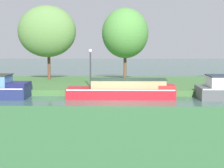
{
  "coord_description": "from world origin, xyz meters",
  "views": [
    {
      "loc": [
        0.24,
        -21.31,
        3.44
      ],
      "look_at": [
        -0.34,
        1.2,
        0.9
      ],
      "focal_mm": 58.17,
      "sensor_mm": 36.0,
      "label": 1
    }
  ],
  "objects_px": {
    "willow_tree_left": "(47,31)",
    "red_barge": "(124,90)",
    "lamp_post": "(90,63)",
    "willow_tree_centre": "(125,33)"
  },
  "relations": [
    {
      "from": "red_barge",
      "to": "willow_tree_centre",
      "type": "bearing_deg",
      "value": 88.97
    },
    {
      "from": "lamp_post",
      "to": "willow_tree_left",
      "type": "bearing_deg",
      "value": 129.91
    },
    {
      "from": "red_barge",
      "to": "willow_tree_left",
      "type": "relative_size",
      "value": 1.1
    },
    {
      "from": "red_barge",
      "to": "willow_tree_left",
      "type": "xyz_separation_m",
      "value": [
        -6.24,
        7.13,
        3.85
      ]
    },
    {
      "from": "red_barge",
      "to": "lamp_post",
      "type": "relative_size",
      "value": 2.54
    },
    {
      "from": "willow_tree_left",
      "to": "willow_tree_centre",
      "type": "relative_size",
      "value": 1.03
    },
    {
      "from": "willow_tree_left",
      "to": "lamp_post",
      "type": "xyz_separation_m",
      "value": [
        3.94,
        -4.71,
        -2.31
      ]
    },
    {
      "from": "willow_tree_centre",
      "to": "red_barge",
      "type": "bearing_deg",
      "value": -91.03
    },
    {
      "from": "red_barge",
      "to": "lamp_post",
      "type": "bearing_deg",
      "value": 133.52
    },
    {
      "from": "willow_tree_left",
      "to": "red_barge",
      "type": "bearing_deg",
      "value": -48.82
    }
  ]
}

